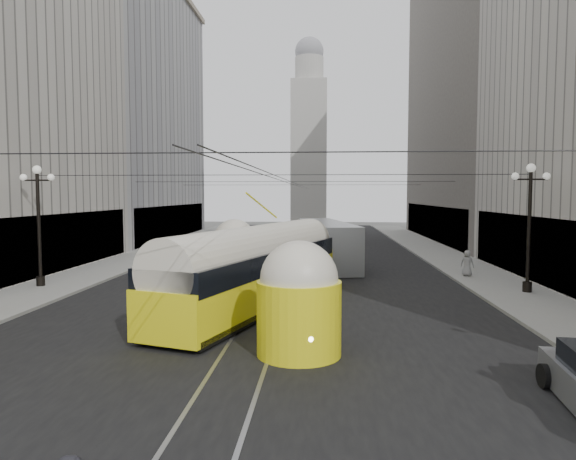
# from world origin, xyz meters

# --- Properties ---
(road) EXTENTS (20.00, 85.00, 0.02)m
(road) POSITION_xyz_m (0.00, 32.50, 0.00)
(road) COLOR black
(road) RESTS_ON ground
(sidewalk_left) EXTENTS (4.00, 72.00, 0.15)m
(sidewalk_left) POSITION_xyz_m (-12.00, 36.00, 0.07)
(sidewalk_left) COLOR gray
(sidewalk_left) RESTS_ON ground
(sidewalk_right) EXTENTS (4.00, 72.00, 0.15)m
(sidewalk_right) POSITION_xyz_m (12.00, 36.00, 0.07)
(sidewalk_right) COLOR gray
(sidewalk_right) RESTS_ON ground
(rail_left) EXTENTS (0.12, 85.00, 0.04)m
(rail_left) POSITION_xyz_m (-0.75, 32.50, 0.00)
(rail_left) COLOR gray
(rail_left) RESTS_ON ground
(rail_right) EXTENTS (0.12, 85.00, 0.04)m
(rail_right) POSITION_xyz_m (0.75, 32.50, 0.00)
(rail_right) COLOR gray
(rail_right) RESTS_ON ground
(building_left_far) EXTENTS (12.60, 28.60, 28.60)m
(building_left_far) POSITION_xyz_m (-19.99, 48.00, 14.31)
(building_left_far) COLOR #999999
(building_left_far) RESTS_ON ground
(building_right_far) EXTENTS (12.60, 32.60, 32.60)m
(building_right_far) POSITION_xyz_m (20.00, 48.00, 16.31)
(building_right_far) COLOR #514C47
(building_right_far) RESTS_ON ground
(distant_tower) EXTENTS (6.00, 6.00, 31.36)m
(distant_tower) POSITION_xyz_m (0.00, 80.00, 14.97)
(distant_tower) COLOR #B2AFA8
(distant_tower) RESTS_ON ground
(lamppost_left_mid) EXTENTS (1.86, 0.44, 6.37)m
(lamppost_left_mid) POSITION_xyz_m (-12.60, 18.00, 3.74)
(lamppost_left_mid) COLOR black
(lamppost_left_mid) RESTS_ON sidewalk_left
(lamppost_right_mid) EXTENTS (1.86, 0.44, 6.37)m
(lamppost_right_mid) POSITION_xyz_m (12.60, 18.00, 3.74)
(lamppost_right_mid) COLOR black
(lamppost_right_mid) RESTS_ON sidewalk_right
(catenary) EXTENTS (25.00, 72.00, 0.23)m
(catenary) POSITION_xyz_m (0.12, 31.49, 5.88)
(catenary) COLOR black
(catenary) RESTS_ON ground
(streetcar) EXTENTS (6.96, 15.93, 3.65)m
(streetcar) POSITION_xyz_m (-0.50, 14.26, 1.78)
(streetcar) COLOR yellow
(streetcar) RESTS_ON ground
(city_bus) EXTENTS (4.46, 12.31, 3.05)m
(city_bus) POSITION_xyz_m (2.67, 28.17, 1.67)
(city_bus) COLOR gray
(city_bus) RESTS_ON ground
(sedan_white_far) EXTENTS (2.24, 5.02, 1.56)m
(sedan_white_far) POSITION_xyz_m (5.02, 45.75, 0.71)
(sedan_white_far) COLOR white
(sedan_white_far) RESTS_ON ground
(sedan_dark_far) EXTENTS (2.94, 4.40, 1.29)m
(sedan_dark_far) POSITION_xyz_m (-3.84, 50.25, 0.58)
(sedan_dark_far) COLOR black
(sedan_dark_far) RESTS_ON ground
(pedestrian_sidewalk_right) EXTENTS (0.87, 0.70, 1.55)m
(pedestrian_sidewalk_right) POSITION_xyz_m (10.99, 22.86, 0.92)
(pedestrian_sidewalk_right) COLOR gray
(pedestrian_sidewalk_right) RESTS_ON sidewalk_right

